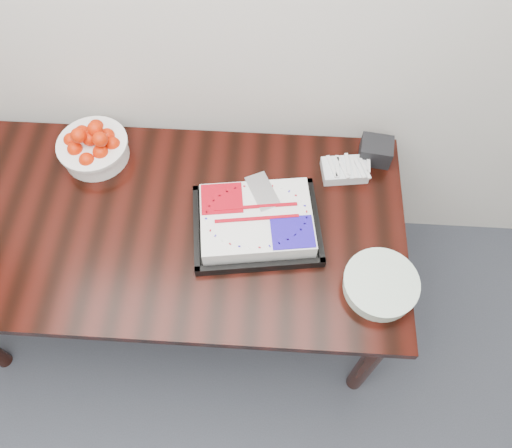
# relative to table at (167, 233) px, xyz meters

# --- Properties ---
(table) EXTENTS (1.80, 0.90, 0.75)m
(table) POSITION_rel_table_xyz_m (0.00, 0.00, 0.00)
(table) COLOR black
(table) RESTS_ON ground
(cake_tray) EXTENTS (0.50, 0.42, 0.09)m
(cake_tray) POSITION_rel_table_xyz_m (0.35, -0.00, 0.13)
(cake_tray) COLOR black
(cake_tray) RESTS_ON table
(tangerine_bowl) EXTENTS (0.28, 0.28, 0.18)m
(tangerine_bowl) POSITION_rel_table_xyz_m (-0.32, 0.29, 0.16)
(tangerine_bowl) COLOR white
(tangerine_bowl) RESTS_ON table
(plate_stack) EXTENTS (0.26, 0.26, 0.06)m
(plate_stack) POSITION_rel_table_xyz_m (0.78, -0.22, 0.12)
(plate_stack) COLOR white
(plate_stack) RESTS_ON table
(fork_bag) EXTENTS (0.19, 0.14, 0.05)m
(fork_bag) POSITION_rel_table_xyz_m (0.68, 0.26, 0.11)
(fork_bag) COLOR silver
(fork_bag) RESTS_ON table
(napkin_box) EXTENTS (0.14, 0.12, 0.09)m
(napkin_box) POSITION_rel_table_xyz_m (0.80, 0.35, 0.13)
(napkin_box) COLOR black
(napkin_box) RESTS_ON table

